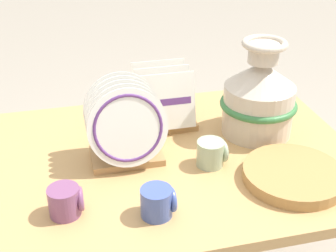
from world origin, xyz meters
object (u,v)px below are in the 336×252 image
(dish_rack_round_plates, at_px, (126,128))
(mug_cobalt_glaze, at_px, (158,202))
(dish_rack_square_plates, at_px, (163,108))
(wicker_charger_stack, at_px, (293,175))
(mug_sage_glaze, at_px, (212,153))
(mug_plum_glaze, at_px, (66,201))
(ceramic_vase, at_px, (259,96))

(dish_rack_round_plates, bearing_deg, mug_cobalt_glaze, -82.31)
(dish_rack_square_plates, bearing_deg, wicker_charger_stack, -54.71)
(dish_rack_square_plates, xyz_separation_m, mug_sage_glaze, (0.09, -0.28, -0.03))
(dish_rack_round_plates, bearing_deg, mug_plum_glaze, -132.03)
(mug_cobalt_glaze, bearing_deg, ceramic_vase, 39.42)
(mug_cobalt_glaze, bearing_deg, dish_rack_square_plates, 75.29)
(ceramic_vase, height_order, wicker_charger_stack, ceramic_vase)
(dish_rack_round_plates, bearing_deg, ceramic_vase, 8.77)
(ceramic_vase, height_order, mug_plum_glaze, ceramic_vase)
(ceramic_vase, xyz_separation_m, mug_plum_glaze, (-0.66, -0.29, -0.10))
(dish_rack_square_plates, bearing_deg, mug_cobalt_glaze, -104.71)
(ceramic_vase, bearing_deg, dish_rack_square_plates, 157.71)
(ceramic_vase, height_order, mug_cobalt_glaze, ceramic_vase)
(ceramic_vase, relative_size, wicker_charger_stack, 1.11)
(mug_plum_glaze, bearing_deg, mug_cobalt_glaze, -14.43)
(ceramic_vase, distance_m, dish_rack_round_plates, 0.47)
(ceramic_vase, bearing_deg, mug_cobalt_glaze, -140.58)
(dish_rack_round_plates, height_order, mug_plum_glaze, dish_rack_round_plates)
(mug_plum_glaze, bearing_deg, wicker_charger_stack, -0.29)
(mug_cobalt_glaze, height_order, mug_plum_glaze, same)
(dish_rack_square_plates, distance_m, mug_plum_glaze, 0.55)
(dish_rack_round_plates, relative_size, mug_sage_glaze, 2.83)
(ceramic_vase, distance_m, mug_cobalt_glaze, 0.56)
(dish_rack_square_plates, relative_size, mug_cobalt_glaze, 2.40)
(wicker_charger_stack, distance_m, mug_sage_glaze, 0.25)
(wicker_charger_stack, height_order, mug_cobalt_glaze, mug_cobalt_glaze)
(dish_rack_square_plates, relative_size, mug_sage_glaze, 2.40)
(ceramic_vase, distance_m, mug_sage_glaze, 0.28)
(wicker_charger_stack, bearing_deg, dish_rack_round_plates, 154.13)
(wicker_charger_stack, xyz_separation_m, mug_cobalt_glaze, (-0.42, -0.06, 0.02))
(wicker_charger_stack, relative_size, mug_sage_glaze, 3.22)
(dish_rack_square_plates, height_order, mug_cobalt_glaze, dish_rack_square_plates)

